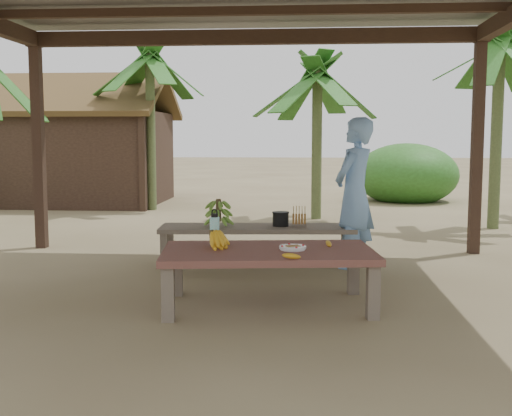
# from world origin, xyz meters

# --- Properties ---
(ground) EXTENTS (80.00, 80.00, 0.00)m
(ground) POSITION_xyz_m (0.00, 0.00, 0.00)
(ground) COLOR brown
(ground) RESTS_ON ground
(work_table) EXTENTS (1.90, 1.20, 0.50)m
(work_table) POSITION_xyz_m (0.36, -0.45, 0.43)
(work_table) COLOR brown
(work_table) RESTS_ON ground
(bench) EXTENTS (2.24, 0.75, 0.45)m
(bench) POSITION_xyz_m (0.13, 1.34, 0.39)
(bench) COLOR brown
(bench) RESTS_ON ground
(ripe_banana_bunch) EXTENTS (0.32, 0.28, 0.17)m
(ripe_banana_bunch) POSITION_xyz_m (-0.14, -0.41, 0.59)
(ripe_banana_bunch) COLOR gold
(ripe_banana_bunch) RESTS_ON work_table
(plate) EXTENTS (0.23, 0.23, 0.04)m
(plate) POSITION_xyz_m (0.57, -0.45, 0.52)
(plate) COLOR white
(plate) RESTS_ON work_table
(loose_banana_front) EXTENTS (0.16, 0.09, 0.04)m
(loose_banana_front) POSITION_xyz_m (0.57, -0.86, 0.52)
(loose_banana_front) COLOR gold
(loose_banana_front) RESTS_ON work_table
(loose_banana_side) EXTENTS (0.08, 0.15, 0.04)m
(loose_banana_side) POSITION_xyz_m (0.88, -0.23, 0.52)
(loose_banana_side) COLOR gold
(loose_banana_side) RESTS_ON work_table
(water_flask) EXTENTS (0.09, 0.09, 0.32)m
(water_flask) POSITION_xyz_m (-0.14, -0.22, 0.63)
(water_flask) COLOR #45D7D8
(water_flask) RESTS_ON work_table
(green_banana_stalk) EXTENTS (0.30, 0.30, 0.33)m
(green_banana_stalk) POSITION_xyz_m (-0.30, 1.31, 0.61)
(green_banana_stalk) COLOR #598C2D
(green_banana_stalk) RESTS_ON bench
(cooking_pot) EXTENTS (0.18, 0.18, 0.16)m
(cooking_pot) POSITION_xyz_m (0.40, 1.37, 0.53)
(cooking_pot) COLOR black
(cooking_pot) RESTS_ON bench
(skewer_rack) EXTENTS (0.19, 0.09, 0.24)m
(skewer_rack) POSITION_xyz_m (0.61, 1.32, 0.57)
(skewer_rack) COLOR #A57F47
(skewer_rack) RESTS_ON bench
(woman) EXTENTS (0.66, 0.73, 1.68)m
(woman) POSITION_xyz_m (1.22, 1.29, 0.84)
(woman) COLOR #739FD9
(woman) RESTS_ON ground
(hut) EXTENTS (4.40, 3.43, 2.85)m
(hut) POSITION_xyz_m (-4.50, 8.00, 1.10)
(hut) COLOR black
(hut) RESTS_ON ground
(banana_plant_ne) EXTENTS (1.80, 1.80, 3.16)m
(banana_plant_ne) POSITION_xyz_m (3.69, 4.57, 2.67)
(banana_plant_ne) COLOR #596638
(banana_plant_ne) RESTS_ON ground
(banana_plant_n) EXTENTS (1.80, 1.80, 2.82)m
(banana_plant_n) POSITION_xyz_m (0.88, 5.59, 2.34)
(banana_plant_n) COLOR #596638
(banana_plant_n) RESTS_ON ground
(banana_plant_nw) EXTENTS (1.80, 1.80, 3.29)m
(banana_plant_nw) POSITION_xyz_m (-2.38, 6.77, 2.80)
(banana_plant_nw) COLOR #596638
(banana_plant_nw) RESTS_ON ground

